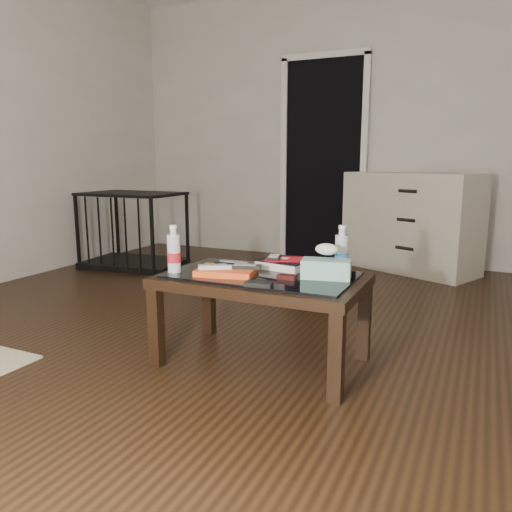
{
  "coord_description": "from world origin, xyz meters",
  "views": [
    {
      "loc": [
        1.15,
        -2.51,
        1.02
      ],
      "look_at": [
        0.14,
        -0.32,
        0.55
      ],
      "focal_mm": 35.0,
      "sensor_mm": 36.0,
      "label": 1
    }
  ],
  "objects": [
    {
      "name": "remote_silver",
      "position": [
        -0.02,
        -0.42,
        0.5
      ],
      "size": [
        0.2,
        0.15,
        0.02
      ],
      "primitive_type": "cube",
      "rotation": [
        0.0,
        0.0,
        0.56
      ],
      "color": "silver",
      "rests_on": "magazines"
    },
    {
      "name": "dresser",
      "position": [
        0.53,
        2.23,
        0.45
      ],
      "size": [
        1.3,
        0.95,
        0.9
      ],
      "rotation": [
        0.0,
        0.0,
        -0.43
      ],
      "color": "beige",
      "rests_on": "ground"
    },
    {
      "name": "pet_crate",
      "position": [
        -1.9,
        1.28,
        0.23
      ],
      "size": [
        0.97,
        0.71,
        0.71
      ],
      "rotation": [
        0.0,
        0.0,
        0.13
      ],
      "color": "black",
      "rests_on": "ground"
    },
    {
      "name": "water_bottle_right",
      "position": [
        0.51,
        -0.12,
        0.58
      ],
      "size": [
        0.07,
        0.07,
        0.24
      ],
      "primitive_type": "cylinder",
      "rotation": [
        0.0,
        0.0,
        -0.1
      ],
      "color": "silver",
      "rests_on": "coffee_table"
    },
    {
      "name": "tissue_box",
      "position": [
        0.48,
        -0.27,
        0.51
      ],
      "size": [
        0.25,
        0.16,
        0.09
      ],
      "primitive_type": "cube",
      "rotation": [
        0.0,
        0.0,
        0.19
      ],
      "color": "teal",
      "rests_on": "coffee_table"
    },
    {
      "name": "ground",
      "position": [
        0.0,
        0.0,
        0.0
      ],
      "size": [
        5.0,
        5.0,
        0.0
      ],
      "primitive_type": "plane",
      "color": "black",
      "rests_on": "ground"
    },
    {
      "name": "ipod",
      "position": [
        0.17,
        -0.17,
        0.52
      ],
      "size": [
        0.09,
        0.12,
        0.02
      ],
      "primitive_type": "cube",
      "rotation": [
        0.0,
        0.0,
        0.23
      ],
      "color": "black",
      "rests_on": "dvd_mailers"
    },
    {
      "name": "wallet",
      "position": [
        0.25,
        -0.54,
        0.47
      ],
      "size": [
        0.13,
        0.09,
        0.02
      ],
      "primitive_type": "cube",
      "rotation": [
        0.0,
        0.0,
        0.15
      ],
      "color": "black",
      "rests_on": "coffee_table"
    },
    {
      "name": "remote_black_back",
      "position": [
        0.02,
        -0.33,
        0.5
      ],
      "size": [
        0.2,
        0.06,
        0.02
      ],
      "primitive_type": "cube",
      "rotation": [
        0.0,
        0.0,
        -0.03
      ],
      "color": "black",
      "rests_on": "magazines"
    },
    {
      "name": "textbook",
      "position": [
        0.22,
        -0.15,
        0.48
      ],
      "size": [
        0.28,
        0.24,
        0.05
      ],
      "primitive_type": "cube",
      "rotation": [
        0.0,
        0.0,
        -0.18
      ],
      "color": "black",
      "rests_on": "coffee_table"
    },
    {
      "name": "remote_black_front",
      "position": [
        0.08,
        -0.37,
        0.5
      ],
      "size": [
        0.21,
        0.11,
        0.02
      ],
      "primitive_type": "cube",
      "rotation": [
        0.0,
        0.0,
        0.32
      ],
      "color": "black",
      "rests_on": "magazines"
    },
    {
      "name": "magazines",
      "position": [
        0.01,
        -0.39,
        0.48
      ],
      "size": [
        0.32,
        0.27,
        0.03
      ],
      "primitive_type": "cube",
      "rotation": [
        0.0,
        0.0,
        0.22
      ],
      "color": "#E84A15",
      "rests_on": "coffee_table"
    },
    {
      "name": "doorway",
      "position": [
        -0.4,
        2.47,
        1.02
      ],
      "size": [
        0.9,
        0.08,
        2.07
      ],
      "color": "black",
      "rests_on": "ground"
    },
    {
      "name": "dvd_mailers",
      "position": [
        0.21,
        -0.14,
        0.51
      ],
      "size": [
        0.22,
        0.18,
        0.01
      ],
      "primitive_type": "cube",
      "rotation": [
        0.0,
        0.0,
        0.24
      ],
      "color": "#AB0B1B",
      "rests_on": "textbook"
    },
    {
      "name": "room_shell",
      "position": [
        0.0,
        0.0,
        1.62
      ],
      "size": [
        5.0,
        5.0,
        5.0
      ],
      "color": "beige",
      "rests_on": "ground"
    },
    {
      "name": "water_bottle_left",
      "position": [
        -0.25,
        -0.46,
        0.58
      ],
      "size": [
        0.08,
        0.08,
        0.24
      ],
      "primitive_type": "cylinder",
      "rotation": [
        0.0,
        0.0,
        -0.32
      ],
      "color": "silver",
      "rests_on": "coffee_table"
    },
    {
      "name": "coffee_table",
      "position": [
        0.17,
        -0.32,
        0.4
      ],
      "size": [
        1.0,
        0.6,
        0.46
      ],
      "color": "black",
      "rests_on": "ground"
    },
    {
      "name": "flip_phone",
      "position": [
        0.32,
        -0.37,
        0.47
      ],
      "size": [
        0.09,
        0.05,
        0.02
      ],
      "primitive_type": "cube",
      "rotation": [
        0.0,
        0.0,
        0.0
      ],
      "color": "black",
      "rests_on": "coffee_table"
    }
  ]
}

